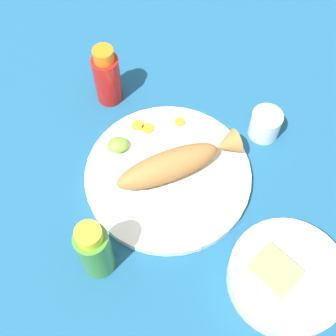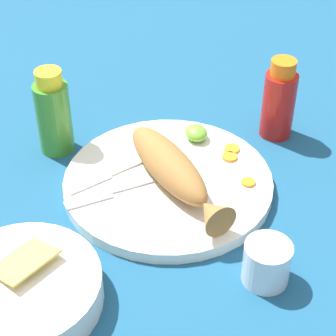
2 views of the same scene
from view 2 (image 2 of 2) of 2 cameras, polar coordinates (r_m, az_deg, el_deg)
name	(u,v)px [view 2 (image 2 of 2)]	position (r m, az deg, el deg)	size (l,w,h in m)	color
ground_plane	(168,188)	(0.92, 0.00, -1.85)	(4.00, 4.00, 0.00)	navy
main_plate	(168,183)	(0.92, 0.00, -1.42)	(0.31, 0.31, 0.02)	white
fried_fish	(174,171)	(0.88, 0.55, -0.24)	(0.25, 0.11, 0.05)	#996633
fork_near	(118,192)	(0.89, -4.73, -2.23)	(0.04, 0.19, 0.00)	silver
fork_far	(114,172)	(0.92, -5.06, -0.40)	(0.07, 0.18, 0.00)	silver
carrot_slice_near	(248,182)	(0.91, 7.53, -1.33)	(0.02, 0.02, 0.00)	orange
carrot_slice_mid	(232,149)	(0.97, 6.01, 1.80)	(0.02, 0.02, 0.00)	orange
carrot_slice_far	(230,157)	(0.95, 5.81, 1.05)	(0.02, 0.02, 0.00)	orange
lime_wedge_main	(196,133)	(0.99, 2.66, 3.32)	(0.04, 0.04, 0.02)	#6BB233
hot_sauce_bottle_red	(279,101)	(1.01, 10.36, 6.19)	(0.05, 0.05, 0.14)	#B21914
hot_sauce_bottle_green	(54,114)	(0.98, -10.69, 4.99)	(0.06, 0.06, 0.14)	#3D8428
salt_cup	(266,265)	(0.78, 9.21, -8.95)	(0.06, 0.06, 0.06)	silver
guacamole_bowl	(22,289)	(0.77, -13.56, -10.96)	(0.20, 0.20, 0.06)	white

